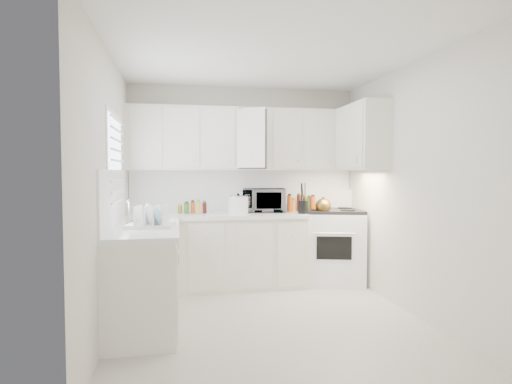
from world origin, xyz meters
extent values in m
plane|color=beige|center=(0.00, 0.00, 0.00)|extent=(3.20, 3.20, 0.00)
plane|color=white|center=(0.00, 0.00, 2.60)|extent=(3.20, 3.20, 0.00)
plane|color=silver|center=(0.00, 1.60, 1.30)|extent=(3.00, 0.00, 3.00)
plane|color=silver|center=(0.00, -1.60, 1.30)|extent=(3.00, 0.00, 3.00)
plane|color=silver|center=(-1.50, 0.00, 1.30)|extent=(0.00, 3.20, 3.20)
plane|color=silver|center=(1.50, 0.00, 1.30)|extent=(0.00, 3.20, 3.20)
cube|color=silver|center=(-0.39, 1.29, 0.93)|extent=(2.24, 0.64, 0.05)
cube|color=silver|center=(-1.19, 0.20, 0.93)|extent=(0.64, 1.62, 0.05)
cube|color=white|center=(0.00, 1.59, 1.23)|extent=(2.98, 0.02, 0.55)
cube|color=white|center=(-1.49, 0.20, 1.23)|extent=(0.02, 1.60, 0.55)
imported|color=gray|center=(0.24, 1.43, 1.14)|extent=(0.60, 0.40, 0.37)
cylinder|color=white|center=(-0.04, 1.47, 1.08)|extent=(0.12, 0.12, 0.27)
cylinder|color=olive|center=(-0.85, 1.42, 1.02)|extent=(0.06, 0.06, 0.13)
cylinder|color=#3B7326|center=(-0.78, 1.33, 1.02)|extent=(0.06, 0.06, 0.13)
cylinder|color=#C64D1A|center=(-0.70, 1.42, 1.02)|extent=(0.06, 0.06, 0.13)
cylinder|color=gold|center=(-0.62, 1.33, 1.02)|extent=(0.06, 0.06, 0.13)
cylinder|color=#501A17|center=(-0.55, 1.42, 1.02)|extent=(0.06, 0.06, 0.13)
cylinder|color=#C64D1A|center=(0.58, 1.46, 1.05)|extent=(0.06, 0.06, 0.19)
cylinder|color=gold|center=(0.64, 1.40, 1.05)|extent=(0.06, 0.06, 0.19)
cylinder|color=#501A17|center=(0.69, 1.46, 1.05)|extent=(0.06, 0.06, 0.19)
cylinder|color=black|center=(0.74, 1.40, 1.05)|extent=(0.06, 0.06, 0.19)
cylinder|color=olive|center=(0.80, 1.46, 1.05)|extent=(0.06, 0.06, 0.19)
cylinder|color=#3B7326|center=(0.85, 1.40, 1.05)|extent=(0.06, 0.06, 0.19)
cylinder|color=#C64D1A|center=(0.91, 1.46, 1.05)|extent=(0.06, 0.06, 0.19)
camera|label=1|loc=(-0.88, -4.08, 1.49)|focal=29.97mm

